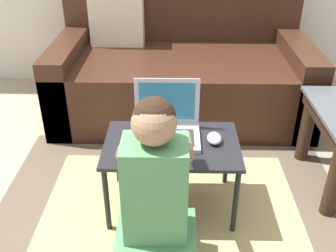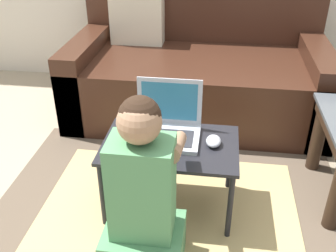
{
  "view_description": "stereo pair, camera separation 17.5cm",
  "coord_description": "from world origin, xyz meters",
  "px_view_note": "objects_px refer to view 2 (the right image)",
  "views": [
    {
      "loc": [
        0.05,
        -1.49,
        1.3
      ],
      "look_at": [
        0.02,
        0.03,
        0.42
      ],
      "focal_mm": 42.0,
      "sensor_mm": 36.0,
      "label": 1
    },
    {
      "loc": [
        0.22,
        -1.48,
        1.3
      ],
      "look_at": [
        0.02,
        0.03,
        0.42
      ],
      "focal_mm": 42.0,
      "sensor_mm": 36.0,
      "label": 2
    }
  ],
  "objects_px": {
    "laptop": "(167,128)",
    "computer_mouse": "(213,141)",
    "couch": "(197,72)",
    "person_seated": "(143,202)",
    "laptop_desk": "(170,151)"
  },
  "relations": [
    {
      "from": "laptop_desk",
      "to": "computer_mouse",
      "type": "xyz_separation_m",
      "value": [
        0.19,
        0.02,
        0.06
      ]
    },
    {
      "from": "couch",
      "to": "computer_mouse",
      "type": "xyz_separation_m",
      "value": [
        0.14,
        -1.04,
        0.1
      ]
    },
    {
      "from": "computer_mouse",
      "to": "person_seated",
      "type": "distance_m",
      "value": 0.45
    },
    {
      "from": "couch",
      "to": "person_seated",
      "type": "distance_m",
      "value": 1.42
    },
    {
      "from": "computer_mouse",
      "to": "person_seated",
      "type": "relative_size",
      "value": 0.12
    },
    {
      "from": "laptop",
      "to": "computer_mouse",
      "type": "xyz_separation_m",
      "value": [
        0.21,
        -0.05,
        -0.02
      ]
    },
    {
      "from": "computer_mouse",
      "to": "laptop",
      "type": "bearing_deg",
      "value": 167.29
    },
    {
      "from": "laptop_desk",
      "to": "person_seated",
      "type": "xyz_separation_m",
      "value": [
        -0.05,
        -0.36,
        0.01
      ]
    },
    {
      "from": "laptop_desk",
      "to": "person_seated",
      "type": "distance_m",
      "value": 0.37
    },
    {
      "from": "couch",
      "to": "computer_mouse",
      "type": "relative_size",
      "value": 17.5
    },
    {
      "from": "couch",
      "to": "laptop",
      "type": "distance_m",
      "value": 1.0
    },
    {
      "from": "laptop",
      "to": "computer_mouse",
      "type": "relative_size",
      "value": 3.19
    },
    {
      "from": "laptop",
      "to": "couch",
      "type": "bearing_deg",
      "value": 86.01
    },
    {
      "from": "computer_mouse",
      "to": "couch",
      "type": "bearing_deg",
      "value": 97.94
    },
    {
      "from": "computer_mouse",
      "to": "person_seated",
      "type": "xyz_separation_m",
      "value": [
        -0.24,
        -0.38,
        -0.05
      ]
    }
  ]
}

